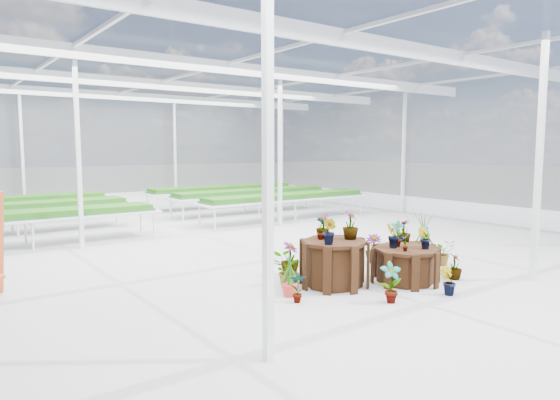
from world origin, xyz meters
TOP-DOWN VIEW (x-y plane):
  - ground_plane at (0.00, 0.00)m, footprint 24.00×24.00m
  - greenhouse_shell at (0.00, 0.00)m, footprint 18.00×24.00m
  - steel_frame at (0.00, 0.00)m, footprint 18.00×24.00m
  - nursery_benches at (0.00, 7.20)m, footprint 16.00×7.00m
  - plinth_tall at (-0.27, -2.12)m, footprint 1.36×1.36m
  - plinth_mid at (0.93, -2.72)m, footprint 1.42×1.42m
  - plinth_low at (1.93, -2.02)m, footprint 1.35×1.35m
  - nursery_plants at (0.70, -2.05)m, footprint 4.97×3.00m

SIDE VIEW (x-z plane):
  - ground_plane at x=0.00m, z-range 0.00..0.00m
  - plinth_low at x=1.93m, z-range 0.00..0.47m
  - plinth_mid at x=0.93m, z-range 0.00..0.64m
  - plinth_tall at x=-0.27m, z-range 0.00..0.82m
  - nursery_benches at x=0.00m, z-range 0.00..0.84m
  - nursery_plants at x=0.70m, z-range -0.17..1.16m
  - greenhouse_shell at x=0.00m, z-range 0.00..4.50m
  - steel_frame at x=0.00m, z-range 0.00..4.50m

